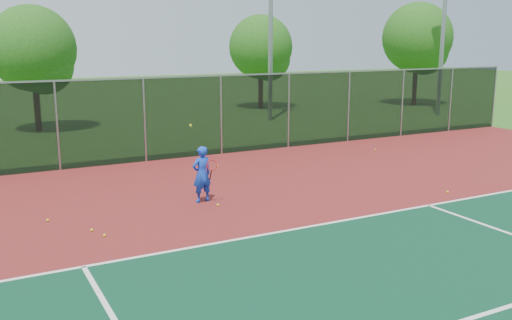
% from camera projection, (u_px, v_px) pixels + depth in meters
% --- Properties ---
extents(ground, '(120.00, 120.00, 0.00)m').
position_uv_depth(ground, '(462.00, 257.00, 11.67)').
color(ground, '#295B1A').
rests_on(ground, ground).
extents(court_apron, '(30.00, 20.00, 0.02)m').
position_uv_depth(court_apron, '(396.00, 228.00, 13.40)').
color(court_apron, maroon).
rests_on(court_apron, ground).
extents(fence_back, '(30.00, 0.06, 3.03)m').
position_uv_depth(fence_back, '(221.00, 114.00, 21.74)').
color(fence_back, black).
rests_on(fence_back, court_apron).
extents(tennis_player, '(0.61, 0.64, 2.14)m').
position_uv_depth(tennis_player, '(202.00, 174.00, 15.39)').
color(tennis_player, blue).
rests_on(tennis_player, court_apron).
extents(practice_ball_0, '(0.07, 0.07, 0.07)m').
position_uv_depth(practice_ball_0, '(92.00, 230.00, 13.14)').
color(practice_ball_0, yellow).
rests_on(practice_ball_0, court_apron).
extents(practice_ball_1, '(0.07, 0.07, 0.07)m').
position_uv_depth(practice_ball_1, '(375.00, 150.00, 22.66)').
color(practice_ball_1, yellow).
rests_on(practice_ball_1, court_apron).
extents(practice_ball_3, '(0.07, 0.07, 0.07)m').
position_uv_depth(practice_ball_3, '(48.00, 220.00, 13.86)').
color(practice_ball_3, yellow).
rests_on(practice_ball_3, court_apron).
extents(practice_ball_4, '(0.07, 0.07, 0.07)m').
position_uv_depth(practice_ball_4, '(217.00, 166.00, 19.81)').
color(practice_ball_4, yellow).
rests_on(practice_ball_4, court_apron).
extents(practice_ball_5, '(0.07, 0.07, 0.07)m').
position_uv_depth(practice_ball_5, '(448.00, 192.00, 16.40)').
color(practice_ball_5, yellow).
rests_on(practice_ball_5, court_apron).
extents(practice_ball_7, '(0.07, 0.07, 0.07)m').
position_uv_depth(practice_ball_7, '(218.00, 205.00, 15.13)').
color(practice_ball_7, yellow).
rests_on(practice_ball_7, court_apron).
extents(practice_ball_8, '(0.07, 0.07, 0.07)m').
position_uv_depth(practice_ball_8, '(104.00, 235.00, 12.79)').
color(practice_ball_8, yellow).
rests_on(practice_ball_8, court_apron).
extents(tree_back_left, '(4.06, 4.06, 5.96)m').
position_uv_depth(tree_back_left, '(35.00, 53.00, 26.78)').
color(tree_back_left, '#331C12').
rests_on(tree_back_left, ground).
extents(tree_back_mid, '(4.01, 4.01, 5.89)m').
position_uv_depth(tree_back_mid, '(263.00, 50.00, 35.83)').
color(tree_back_mid, '#331C12').
rests_on(tree_back_mid, ground).
extents(tree_back_right, '(4.60, 4.60, 6.75)m').
position_uv_depth(tree_back_right, '(419.00, 41.00, 37.61)').
color(tree_back_right, '#331C12').
rests_on(tree_back_right, ground).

